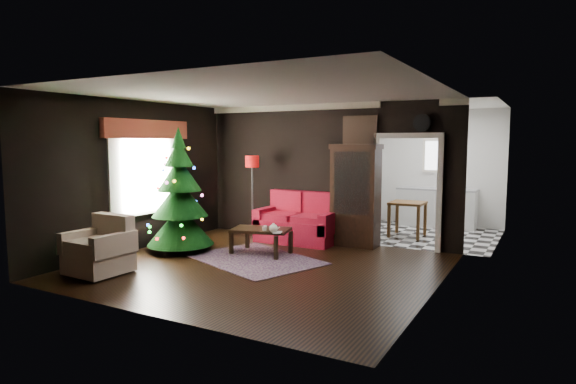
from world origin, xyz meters
The scene contains 26 objects.
floor centered at (0.00, 0.00, 0.00)m, with size 5.50×5.50×0.00m, color black.
ceiling centered at (0.00, 0.00, 2.80)m, with size 5.50×5.50×0.00m, color white.
wall_back centered at (0.00, 2.50, 1.40)m, with size 5.50×5.50×0.00m, color black.
wall_front centered at (0.00, -2.50, 1.40)m, with size 5.50×5.50×0.00m, color black.
wall_left centered at (-2.75, 0.00, 1.40)m, with size 5.50×5.50×0.00m, color black.
wall_right centered at (2.75, 0.00, 1.40)m, with size 5.50×5.50×0.00m, color black.
doorway centered at (1.70, 2.50, 1.05)m, with size 1.10×0.10×2.10m, color white, non-canonical shape.
left_window centered at (-2.71, 0.20, 1.45)m, with size 0.05×1.60×1.40m, color white.
valance centered at (-2.63, 0.20, 2.27)m, with size 0.12×2.10×0.35m, color maroon.
kitchen_floor centered at (1.70, 4.00, 0.00)m, with size 3.00×3.00×0.00m, color silver.
kitchen_window centered at (1.70, 5.45, 1.70)m, with size 0.70×0.06×0.70m, color white.
rug centered at (-0.37, 0.38, 0.01)m, with size 2.20×1.60×0.01m, color #4B3642.
loveseat centered at (-0.40, 2.05, 0.50)m, with size 1.70×0.90×1.00m, color maroon, non-canonical shape.
curio_cabinet centered at (0.75, 2.27, 0.95)m, with size 0.90×0.45×1.90m, color black, non-canonical shape.
floor_lamp centered at (-1.44, 1.97, 0.83)m, with size 0.31×0.31×1.83m, color #282828, non-canonical shape.
christmas_tree centered at (-1.95, 0.28, 1.05)m, with size 1.23×1.23×2.35m, color black, non-canonical shape.
armchair centered at (-1.99, -1.54, 0.46)m, with size 0.84×0.84×0.86m, color #CAAF8C, non-canonical shape.
coffee_table centered at (-0.50, 0.78, 0.24)m, with size 1.02×0.61×0.46m, color black, non-canonical shape.
teapot centered at (-0.09, 0.54, 0.55)m, with size 0.17×0.17×0.16m, color white, non-canonical shape.
cup_a centered at (-0.44, 0.84, 0.50)m, with size 0.06×0.06×0.05m, color silver.
cup_b centered at (-0.34, 0.65, 0.50)m, with size 0.07×0.07×0.06m, color silver.
book centered at (-0.09, 0.54, 0.57)m, with size 0.14×0.01×0.19m, color #8D6E5D.
wall_clock centered at (1.95, 2.45, 2.38)m, with size 0.32×0.32×0.06m, color silver.
painting centered at (0.75, 2.46, 2.25)m, with size 0.62×0.05×0.52m, color tan.
kitchen_counter centered at (1.70, 5.20, 0.45)m, with size 1.80×0.60×0.90m, color silver.
kitchen_table centered at (1.40, 3.70, 0.38)m, with size 0.70×0.70×0.75m, color brown, non-canonical shape.
Camera 1 is at (4.06, -6.53, 2.04)m, focal length 30.04 mm.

